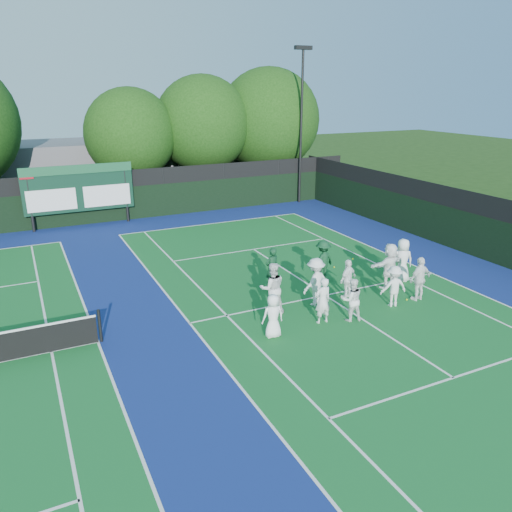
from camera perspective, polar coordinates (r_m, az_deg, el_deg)
name	(u,v)px	position (r m, az deg, el deg)	size (l,w,h in m)	color
ground	(340,305)	(18.73, 9.60, -5.57)	(120.00, 120.00, 0.00)	#1B370F
court_apron	(175,326)	(17.14, -9.24, -7.94)	(34.00, 32.00, 0.01)	navy
near_court	(325,295)	(19.48, 7.91, -4.47)	(11.05, 23.85, 0.01)	#125C23
back_fence	(97,200)	(30.72, -17.67, 6.08)	(34.00, 0.08, 3.00)	black
divider_fence_right	(494,233)	(24.98, 25.56, 2.34)	(0.08, 32.00, 3.00)	black
scoreboard	(79,189)	(30.03, -19.61, 7.24)	(6.00, 0.21, 3.55)	black
clubhouse	(134,166)	(39.06, -13.78, 9.94)	(18.00, 6.00, 4.00)	#5C5C61
light_pole_right	(302,108)	(34.38, 5.24, 16.46)	(1.20, 0.30, 10.12)	black
tree_c	(133,136)	(34.27, -13.90, 13.14)	(5.90, 5.90, 7.69)	black
tree_d	(204,126)	(35.62, -5.92, 14.53)	(6.54, 6.54, 8.50)	black
tree_e	(270,122)	(37.65, 1.59, 15.01)	(7.36, 7.36, 9.05)	black
tennis_ball_1	(353,259)	(23.69, 11.00, -0.31)	(0.07, 0.07, 0.07)	#C0CA17
tennis_ball_2	(418,281)	(21.68, 18.08, -2.74)	(0.07, 0.07, 0.07)	#C0CA17
tennis_ball_4	(334,267)	(22.45, 8.93, -1.27)	(0.07, 0.07, 0.07)	#C0CA17
tennis_ball_5	(407,300)	(19.70, 16.85, -4.79)	(0.07, 0.07, 0.07)	#C0CA17
player_front_0	(273,316)	(15.97, 1.95, -6.87)	(0.71, 0.46, 1.46)	white
player_front_1	(323,301)	(16.99, 7.63, -5.08)	(0.59, 0.39, 1.63)	silver
player_front_2	(352,300)	(17.35, 10.89, -4.92)	(0.74, 0.58, 1.53)	white
player_front_3	(394,286)	(18.81, 15.47, -3.35)	(1.00, 0.57, 1.54)	silver
player_front_4	(420,279)	(19.58, 18.20, -2.49)	(1.00, 0.42, 1.70)	white
player_back_0	(272,288)	(17.55, 1.86, -3.69)	(0.91, 0.71, 1.87)	silver
player_back_1	(315,282)	(18.31, 6.80, -2.95)	(1.17, 0.67, 1.80)	silver
player_back_2	(348,279)	(19.12, 10.45, -2.60)	(0.91, 0.38, 1.55)	white
player_back_3	(389,266)	(20.43, 15.00, -1.08)	(1.71, 0.55, 1.85)	white
player_back_4	(402,261)	(21.22, 16.36, -0.50)	(0.89, 0.58, 1.83)	white
coach_left	(272,269)	(19.64, 1.84, -1.45)	(0.62, 0.41, 1.71)	#0E331C
coach_right	(323,260)	(20.74, 7.65, -0.51)	(1.10, 0.63, 1.70)	#103A1F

